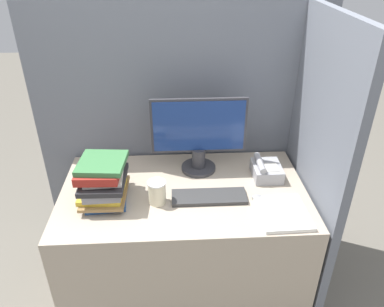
# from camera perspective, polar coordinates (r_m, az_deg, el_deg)

# --- Properties ---
(cubicle_panel_rear) EXTENTS (1.72, 0.04, 1.63)m
(cubicle_panel_rear) POSITION_cam_1_polar(r_m,az_deg,el_deg) (2.34, -1.69, 2.37)
(cubicle_panel_rear) COLOR slate
(cubicle_panel_rear) RESTS_ON ground_plane
(cubicle_panel_right) EXTENTS (0.04, 0.83, 1.63)m
(cubicle_panel_right) POSITION_cam_1_polar(r_m,az_deg,el_deg) (2.13, 17.76, -2.17)
(cubicle_panel_right) COLOR slate
(cubicle_panel_right) RESTS_ON ground_plane
(desk) EXTENTS (1.32, 0.77, 0.72)m
(desk) POSITION_cam_1_polar(r_m,az_deg,el_deg) (2.26, -1.18, -13.04)
(desk) COLOR tan
(desk) RESTS_ON ground_plane
(monitor) EXTENTS (0.53, 0.20, 0.44)m
(monitor) POSITION_cam_1_polar(r_m,az_deg,el_deg) (2.10, 1.04, 2.63)
(monitor) COLOR #333338
(monitor) RESTS_ON desk
(keyboard) EXTENTS (0.39, 0.13, 0.02)m
(keyboard) POSITION_cam_1_polar(r_m,az_deg,el_deg) (1.97, 2.63, -6.62)
(keyboard) COLOR #333333
(keyboard) RESTS_ON desk
(mouse) EXTENTS (0.06, 0.04, 0.02)m
(mouse) POSITION_cam_1_polar(r_m,az_deg,el_deg) (1.99, 9.91, -6.54)
(mouse) COLOR gray
(mouse) RESTS_ON desk
(coffee_cup) EXTENTS (0.09, 0.09, 0.13)m
(coffee_cup) POSITION_cam_1_polar(r_m,az_deg,el_deg) (1.91, -5.34, -5.89)
(coffee_cup) COLOR beige
(coffee_cup) RESTS_ON desk
(book_stack) EXTENTS (0.25, 0.31, 0.23)m
(book_stack) POSITION_cam_1_polar(r_m,az_deg,el_deg) (1.96, -13.36, -3.99)
(book_stack) COLOR #264C8C
(book_stack) RESTS_ON desk
(desk_telephone) EXTENTS (0.16, 0.19, 0.11)m
(desk_telephone) POSITION_cam_1_polar(r_m,az_deg,el_deg) (2.16, 11.22, -2.51)
(desk_telephone) COLOR #99999E
(desk_telephone) RESTS_ON desk
(paper_pile) EXTENTS (0.25, 0.28, 0.02)m
(paper_pile) POSITION_cam_1_polar(r_m,az_deg,el_deg) (1.91, 13.68, -8.80)
(paper_pile) COLOR white
(paper_pile) RESTS_ON desk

